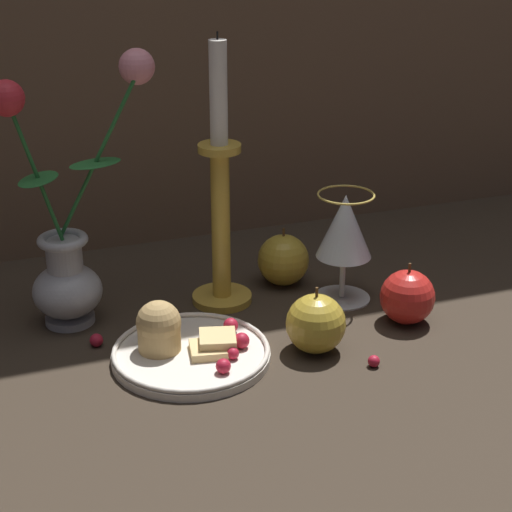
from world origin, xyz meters
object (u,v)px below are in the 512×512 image
vase (68,247)px  plate_with_pastries (184,345)px  wine_glass (344,231)px  apple_at_table_edge (316,324)px  apple_beside_vase (283,260)px  candlestick (220,206)px  apple_near_glass (407,297)px

vase → plate_with_pastries: vase is taller
wine_glass → apple_at_table_edge: 0.17m
apple_beside_vase → vase: bearing=-177.4°
vase → apple_at_table_edge: vase is taller
plate_with_pastries → candlestick: 0.20m
plate_with_pastries → candlestick: candlestick is taller
plate_with_pastries → apple_near_glass: (0.30, -0.01, 0.02)m
apple_near_glass → candlestick: bearing=146.3°
vase → plate_with_pastries: size_ratio=1.80×
vase → apple_at_table_edge: bearing=-33.9°
vase → apple_beside_vase: 0.31m
candlestick → apple_beside_vase: 0.15m
plate_with_pastries → apple_near_glass: 0.30m
plate_with_pastries → apple_near_glass: apple_near_glass is taller
candlestick → apple_beside_vase: bearing=13.7°
candlestick → apple_beside_vase: candlestick is taller
plate_with_pastries → wine_glass: size_ratio=1.25×
candlestick → apple_near_glass: (0.21, -0.14, -0.10)m
plate_with_pastries → wine_glass: 0.28m
vase → plate_with_pastries: 0.20m
wine_glass → vase: bearing=170.6°
candlestick → apple_beside_vase: (0.10, 0.02, -0.10)m
vase → apple_near_glass: 0.44m
plate_with_pastries → apple_at_table_edge: bearing=-12.8°
wine_glass → candlestick: bearing=163.0°
plate_with_pastries → wine_glass: wine_glass is taller
wine_glass → candlestick: 0.17m
plate_with_pastries → apple_at_table_edge: apple_at_table_edge is taller
vase → wine_glass: size_ratio=2.25×
plate_with_pastries → candlestick: size_ratio=0.53×
wine_glass → apple_beside_vase: bearing=128.9°
vase → apple_near_glass: vase is taller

